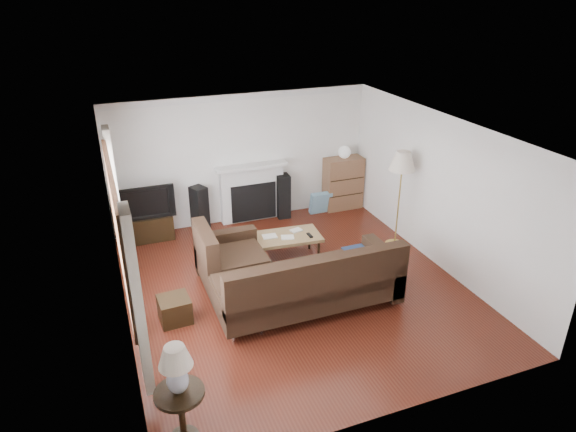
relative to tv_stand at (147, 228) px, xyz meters
name	(u,v)px	position (x,y,z in m)	size (l,w,h in m)	color
room	(295,215)	(1.92, -2.50, 1.02)	(5.10, 5.60, 2.54)	#4F1C11
window	(119,229)	(-0.53, -2.70, 1.32)	(0.12, 2.74, 1.54)	brown
curtain_near	(138,303)	(-0.48, -4.22, 1.17)	(0.10, 0.35, 2.10)	beige
curtain_far	(115,195)	(-0.48, -1.18, 1.17)	(0.10, 0.35, 2.10)	beige
fireplace	(252,192)	(2.07, 0.14, 0.34)	(1.40, 0.26, 1.15)	white
tv_stand	(147,228)	(0.00, 0.00, 0.00)	(0.92, 0.41, 0.46)	black
television	(144,201)	(0.00, 0.00, 0.54)	(1.06, 0.14, 0.61)	black
speaker_left	(200,209)	(0.99, 0.04, 0.21)	(0.24, 0.29, 0.88)	black
speaker_right	(283,196)	(2.67, 0.05, 0.21)	(0.25, 0.30, 0.89)	black
bookshelf	(343,183)	(3.99, 0.03, 0.31)	(0.79, 0.37, 1.08)	brown
globe_lamp	(344,152)	(3.99, 0.03, 0.98)	(0.25, 0.25, 0.25)	white
sectional_sofa	(308,279)	(1.90, -3.02, 0.24)	(2.89, 2.11, 0.93)	black
coffee_table	(286,247)	(2.10, -1.61, 0.00)	(1.17, 0.64, 0.46)	olive
footstool	(175,309)	(0.04, -2.67, -0.05)	(0.42, 0.42, 0.36)	black
floor_lamp	(399,200)	(4.12, -1.84, 0.65)	(0.45, 0.45, 1.76)	gold
side_table	(182,416)	(-0.23, -4.77, 0.09)	(0.51, 0.51, 0.64)	black
table_lamp	(177,370)	(-0.23, -4.77, 0.68)	(0.34, 0.34, 0.55)	silver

